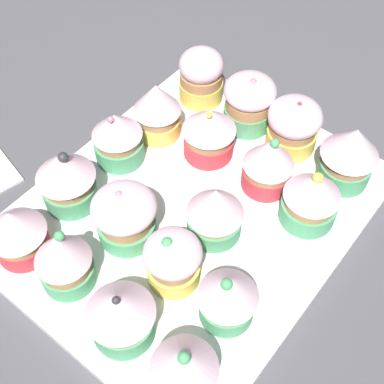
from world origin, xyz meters
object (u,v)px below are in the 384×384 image
(cupcake_1, at_px, (63,258))
(cupcake_10, at_px, (157,109))
(cupcake_7, at_px, (228,295))
(cupcake_15, at_px, (249,101))
(cupcake_3, at_px, (184,367))
(cupcake_13, at_px, (311,197))
(cupcake_17, at_px, (349,154))
(cupcake_2, at_px, (120,313))
(cupcake_4, at_px, (66,178))
(cupcake_0, at_px, (17,232))
(cupcake_11, at_px, (209,131))
(cupcake_16, at_px, (294,125))
(cupcake_6, at_px, (173,260))
(cupcake_14, at_px, (201,75))
(cupcake_5, at_px, (125,216))
(baking_tray, at_px, (192,212))
(cupcake_12, at_px, (269,163))
(cupcake_9, at_px, (215,211))
(cupcake_8, at_px, (118,137))

(cupcake_1, relative_size, cupcake_10, 1.06)
(cupcake_7, distance_m, cupcake_15, 0.26)
(cupcake_3, bearing_deg, cupcake_1, 176.86)
(cupcake_13, relative_size, cupcake_17, 0.93)
(cupcake_2, distance_m, cupcake_4, 0.17)
(cupcake_0, xyz_separation_m, cupcake_15, (0.07, 0.29, 0.00))
(cupcake_3, xyz_separation_m, cupcake_10, (-0.22, 0.22, 0.00))
(cupcake_4, distance_m, cupcake_10, 0.14)
(cupcake_10, bearing_deg, cupcake_15, 46.60)
(cupcake_10, xyz_separation_m, cupcake_15, (0.08, 0.08, -0.00))
(cupcake_3, distance_m, cupcake_11, 0.27)
(cupcake_13, bearing_deg, cupcake_3, -87.63)
(cupcake_3, height_order, cupcake_15, same)
(cupcake_3, distance_m, cupcake_16, 0.31)
(cupcake_1, height_order, cupcake_10, cupcake_1)
(cupcake_4, xyz_separation_m, cupcake_6, (0.15, -0.00, -0.01))
(cupcake_14, bearing_deg, cupcake_5, -72.05)
(cupcake_13, bearing_deg, cupcake_17, 87.14)
(cupcake_1, relative_size, cupcake_11, 1.12)
(baking_tray, height_order, cupcake_15, cupcake_15)
(cupcake_11, bearing_deg, cupcake_12, 1.62)
(cupcake_3, bearing_deg, cupcake_16, 104.89)
(cupcake_9, xyz_separation_m, cupcake_16, (-0.00, 0.16, -0.00))
(cupcake_6, distance_m, cupcake_8, 0.17)
(baking_tray, relative_size, cupcake_7, 5.38)
(cupcake_0, height_order, cupcake_1, cupcake_1)
(baking_tray, distance_m, cupcake_3, 0.19)
(cupcake_3, xyz_separation_m, cupcake_15, (-0.14, 0.30, -0.00))
(cupcake_16, bearing_deg, baking_tray, -102.65)
(cupcake_11, bearing_deg, cupcake_1, -91.44)
(cupcake_6, bearing_deg, cupcake_1, -140.44)
(cupcake_1, bearing_deg, cupcake_17, 62.33)
(cupcake_5, height_order, cupcake_12, cupcake_12)
(cupcake_3, distance_m, cupcake_8, 0.28)
(cupcake_1, bearing_deg, cupcake_8, 115.56)
(cupcake_10, distance_m, cupcake_15, 0.11)
(cupcake_12, relative_size, cupcake_16, 1.08)
(cupcake_4, relative_size, cupcake_15, 1.06)
(cupcake_6, height_order, cupcake_10, cupcake_10)
(cupcake_4, bearing_deg, cupcake_9, 23.86)
(cupcake_3, xyz_separation_m, cupcake_11, (-0.15, 0.23, -0.00))
(cupcake_7, xyz_separation_m, cupcake_14, (-0.20, 0.22, 0.00))
(cupcake_1, bearing_deg, cupcake_0, -173.87)
(cupcake_8, height_order, cupcake_12, cupcake_12)
(cupcake_17, bearing_deg, cupcake_6, -107.57)
(cupcake_1, xyz_separation_m, cupcake_13, (0.15, 0.21, -0.00))
(cupcake_11, bearing_deg, cupcake_17, 24.10)
(cupcake_5, bearing_deg, cupcake_1, -97.04)
(cupcake_9, bearing_deg, cupcake_7, -45.91)
(baking_tray, xyz_separation_m, cupcake_11, (-0.04, 0.08, 0.04))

